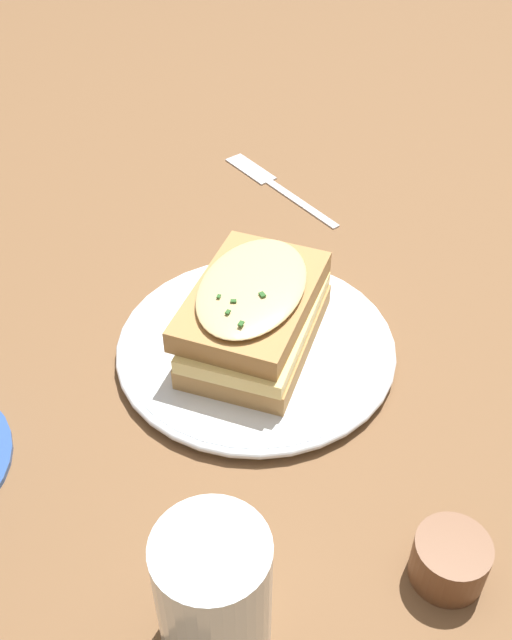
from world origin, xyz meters
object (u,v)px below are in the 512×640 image
Objects in this scene: water_glass at (214,595)px; fork at (269,181)px; condiment_pot at (450,560)px; sandwich at (254,314)px; dinner_plate at (256,347)px.

water_glass reaches higher than fork.
condiment_pot is (0.40, -0.27, 0.02)m from fork.
fork is at bearing 130.21° from sandwich.
water_glass reaches higher than condiment_pot.
fork is at bearing 146.44° from condiment_pot.
sandwich reaches higher than fork.
water_glass reaches higher than sandwich.
fork is (-0.33, 0.40, -0.05)m from water_glass.
condiment_pot is at bearing 58.99° from water_glass.
water_glass is 2.05× the size of condiment_pot.
water_glass is (0.15, -0.19, 0.01)m from sandwich.
dinner_plate reaches higher than fork.
sandwich is 0.94× the size of fork.
fork is at bearing 129.32° from water_glass.
fork is (-0.18, 0.21, -0.01)m from dinner_plate.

